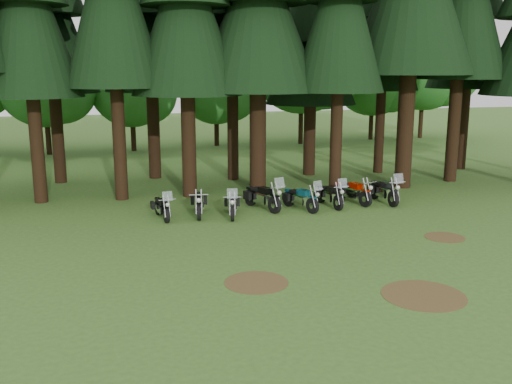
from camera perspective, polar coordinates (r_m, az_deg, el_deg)
ground at (r=18.68m, az=7.44°, el=-5.96°), size 120.00×120.00×0.00m
pine_back_4 at (r=31.67m, az=5.61°, el=16.62°), size 4.94×4.94×13.78m
decid_2 at (r=41.36m, az=-20.05°, el=10.34°), size 6.72×6.53×8.40m
decid_3 at (r=41.62m, az=-11.98°, el=10.21°), size 6.12×5.95×7.65m
decid_4 at (r=43.57m, az=-3.64°, el=10.34°), size 5.93×5.76×7.41m
decid_5 at (r=44.74m, az=5.17°, el=12.75°), size 8.45×8.21×10.56m
decid_6 at (r=48.52m, az=12.08°, el=11.27°), size 7.06×6.86×8.82m
decid_7 at (r=50.58m, az=17.00°, el=12.20°), size 8.44×8.20×10.55m
dirt_patch_0 at (r=15.99m, az=0.03°, el=-9.02°), size 1.80×1.80×0.01m
dirt_patch_1 at (r=21.14m, az=18.34°, el=-4.32°), size 1.40×1.40×0.01m
dirt_patch_2 at (r=15.76m, az=16.41°, el=-9.88°), size 2.20×2.20×0.01m
motorcycle_0 at (r=22.75m, az=-9.38°, el=-1.59°), size 0.54×2.05×1.29m
motorcycle_1 at (r=23.07m, az=-5.73°, el=-1.19°), size 0.49×2.24×0.92m
motorcycle_2 at (r=22.79m, az=-2.40°, el=-1.35°), size 0.70×2.15×1.35m
motorcycle_3 at (r=23.87m, az=0.64°, el=-0.56°), size 1.18×2.38×1.54m
motorcycle_4 at (r=23.88m, az=4.47°, el=-0.70°), size 1.08×2.17×1.40m
motorcycle_5 at (r=24.61m, az=7.36°, el=-0.37°), size 0.56×2.25×1.41m
motorcycle_6 at (r=25.35m, az=9.60°, el=-0.05°), size 0.87×2.25×0.94m
motorcycle_7 at (r=25.69m, az=12.66°, el=0.04°), size 0.48×2.40×1.51m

